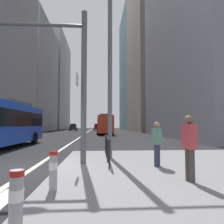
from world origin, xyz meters
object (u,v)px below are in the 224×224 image
object	(u,v)px
car_oncoming_mid	(73,127)
pedestrian_waiting	(190,144)
street_lamp_post	(110,46)
bollard_front	(16,199)
pedestrian_walking	(157,142)
traffic_signal_gantry	(30,60)
bollard_left	(53,169)
car_receding_near	(97,127)
car_receding_far	(104,127)
city_bus_red_receding	(105,124)

from	to	relation	value
car_oncoming_mid	pedestrian_waiting	xyz separation A→B (m)	(9.34, -52.43, 0.12)
street_lamp_post	bollard_front	world-z (taller)	street_lamp_post
bollard_front	pedestrian_walking	bearing A→B (deg)	54.47
traffic_signal_gantry	bollard_left	xyz separation A→B (m)	(1.63, -3.25, -3.48)
car_receding_near	car_receding_far	xyz separation A→B (m)	(2.29, 6.76, -0.00)
traffic_signal_gantry	street_lamp_post	bearing A→B (deg)	22.94
bollard_front	pedestrian_waiting	size ratio (longest dim) A/B	0.50
pedestrian_waiting	bollard_left	bearing A→B (deg)	-171.19
car_oncoming_mid	bollard_left	world-z (taller)	car_oncoming_mid
street_lamp_post	pedestrian_waiting	distance (m)	6.12
car_receding_far	street_lamp_post	size ratio (longest dim) A/B	0.52
car_oncoming_mid	bollard_left	bearing A→B (deg)	-83.61
city_bus_red_receding	bollard_left	bearing A→B (deg)	-93.73
car_receding_far	bollard_front	size ratio (longest dim) A/B	4.79
car_receding_far	street_lamp_post	world-z (taller)	street_lamp_post
city_bus_red_receding	car_receding_far	bearing A→B (deg)	88.47
traffic_signal_gantry	bollard_front	world-z (taller)	traffic_signal_gantry
city_bus_red_receding	street_lamp_post	distance (m)	27.58
pedestrian_walking	bollard_left	bearing A→B (deg)	-140.73
pedestrian_waiting	pedestrian_walking	distance (m)	2.04
pedestrian_waiting	pedestrian_walking	world-z (taller)	pedestrian_waiting
bollard_front	bollard_left	bearing A→B (deg)	87.75
street_lamp_post	car_oncoming_mid	bearing A→B (deg)	98.77
pedestrian_waiting	pedestrian_walking	xyz separation A→B (m)	(-0.30, 2.01, -0.09)
car_receding_far	pedestrian_walking	xyz separation A→B (m)	(0.23, -59.40, 0.03)
car_receding_far	car_oncoming_mid	bearing A→B (deg)	-134.43
car_receding_far	bollard_front	bearing A→B (deg)	-92.65
bollard_left	pedestrian_waiting	distance (m)	3.48
car_receding_near	car_receding_far	size ratio (longest dim) A/B	1.01
city_bus_red_receding	car_receding_far	xyz separation A→B (m)	(0.80, 29.99, -0.85)
street_lamp_post	bollard_left	bearing A→B (deg)	-108.44
car_oncoming_mid	car_receding_near	xyz separation A→B (m)	(6.52, 2.23, 0.00)
city_bus_red_receding	car_oncoming_mid	distance (m)	22.49
car_receding_near	car_receding_far	world-z (taller)	same
car_oncoming_mid	car_receding_far	xyz separation A→B (m)	(8.81, 8.99, 0.00)
city_bus_red_receding	street_lamp_post	bearing A→B (deg)	-91.15
bollard_front	bollard_left	world-z (taller)	bollard_left
car_oncoming_mid	street_lamp_post	bearing A→B (deg)	-81.23
bollard_front	pedestrian_waiting	bearing A→B (deg)	35.09
car_receding_far	pedestrian_waiting	world-z (taller)	car_receding_far
bollard_front	pedestrian_waiting	xyz separation A→B (m)	(3.48, 2.45, 0.48)
traffic_signal_gantry	street_lamp_post	world-z (taller)	street_lamp_post
car_receding_near	pedestrian_walking	distance (m)	52.70
car_receding_far	pedestrian_waiting	xyz separation A→B (m)	(0.52, -61.42, 0.12)
traffic_signal_gantry	pedestrian_walking	distance (m)	5.71
city_bus_red_receding	car_receding_far	size ratio (longest dim) A/B	2.79
city_bus_red_receding	bollard_left	world-z (taller)	city_bus_red_receding
bollard_left	pedestrian_walking	xyz separation A→B (m)	(3.11, 2.54, 0.38)
street_lamp_post	bollard_front	bearing A→B (deg)	-103.86
car_oncoming_mid	car_receding_far	size ratio (longest dim) A/B	0.98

